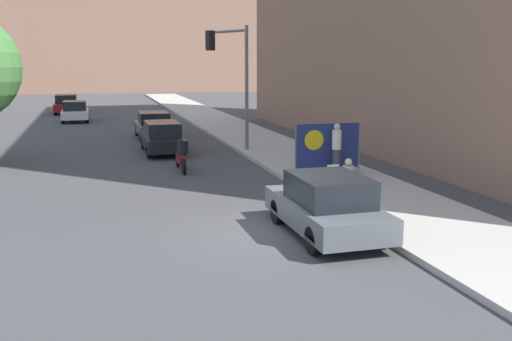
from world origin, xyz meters
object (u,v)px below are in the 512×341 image
car_on_road_nearest (162,137)px  seated_protester (349,177)px  car_on_road_distant (75,111)px  car_on_road_far_lane (67,104)px  motorcycle_on_road (181,157)px  protest_banner (327,146)px  parked_car_curbside (327,206)px  jogger_on_sidewalk (337,148)px  car_on_road_midblock (154,125)px  traffic_light_pole (234,68)px

car_on_road_nearest → seated_protester: bearing=-69.8°
car_on_road_distant → car_on_road_far_lane: 6.98m
seated_protester → motorcycle_on_road: bearing=110.8°
protest_banner → seated_protester: bearing=-104.8°
seated_protester → protest_banner: protest_banner is taller
parked_car_curbside → car_on_road_distant: bearing=102.4°
jogger_on_sidewalk → protest_banner: jogger_on_sidewalk is taller
car_on_road_midblock → car_on_road_distant: size_ratio=0.99×
jogger_on_sidewalk → car_on_road_far_lane: size_ratio=0.39×
car_on_road_midblock → car_on_road_far_lane: 18.24m
protest_banner → parked_car_curbside: (-2.98, -6.99, -0.35)m
car_on_road_nearest → car_on_road_distant: 16.56m
protest_banner → car_on_road_midblock: (-5.13, 12.57, -0.38)m
car_on_road_far_lane → motorcycle_on_road: size_ratio=2.19×
jogger_on_sidewalk → car_on_road_midblock: bearing=-46.8°
seated_protester → protest_banner: size_ratio=0.47×
seated_protester → traffic_light_pole: size_ratio=0.22×
parked_car_curbside → car_on_road_midblock: 19.68m
car_on_road_far_lane → seated_protester: bearing=-74.9°
car_on_road_far_lane → car_on_road_nearest: bearing=-77.5°
jogger_on_sidewalk → car_on_road_nearest: jogger_on_sidewalk is taller
seated_protester → traffic_light_pole: (-1.07, 9.96, 3.10)m
jogger_on_sidewalk → motorcycle_on_road: (-5.32, 2.89, -0.57)m
jogger_on_sidewalk → car_on_road_distant: 25.51m
car_on_road_nearest → car_on_road_distant: bearing=104.9°
traffic_light_pole → car_on_road_far_lane: 25.89m
traffic_light_pole → car_on_road_nearest: 4.68m
protest_banner → car_on_road_nearest: protest_banner is taller
motorcycle_on_road → seated_protester: bearing=-58.9°
jogger_on_sidewalk → protest_banner: 0.50m
jogger_on_sidewalk → traffic_light_pole: 7.17m
car_on_road_nearest → jogger_on_sidewalk: bearing=-54.2°
protest_banner → motorcycle_on_road: size_ratio=1.20×
seated_protester → parked_car_curbside: 3.29m
protest_banner → traffic_light_pole: traffic_light_pole is taller
parked_car_curbside → car_on_road_far_lane: car_on_road_far_lane is taller
protest_banner → car_on_road_distant: 25.01m
motorcycle_on_road → parked_car_curbside: bearing=-76.9°
car_on_road_midblock → jogger_on_sidewalk: bearing=-67.9°
seated_protester → motorcycle_on_road: (-4.03, 6.68, -0.28)m
jogger_on_sidewalk → car_on_road_far_lane: (-10.57, 30.51, -0.34)m
car_on_road_midblock → car_on_road_far_lane: size_ratio=0.87×
protest_banner → motorcycle_on_road: 5.72m
car_on_road_far_lane → jogger_on_sidewalk: bearing=-70.9°
car_on_road_far_lane → car_on_road_distant: bearing=-83.2°
jogger_on_sidewalk → protest_banner: (-0.16, 0.47, 0.00)m
protest_banner → car_on_road_far_lane: 31.79m
protest_banner → car_on_road_midblock: bearing=112.2°
seated_protester → parked_car_curbside: size_ratio=0.29×
car_on_road_nearest → car_on_road_midblock: bearing=88.2°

